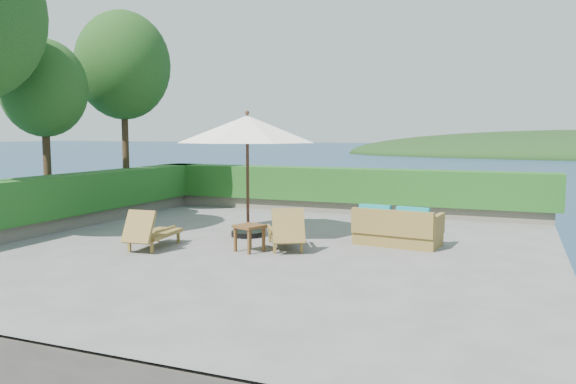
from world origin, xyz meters
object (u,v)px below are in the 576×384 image
at_px(lounge_left, 151,232).
at_px(side_table, 249,230).
at_px(patio_umbrella, 247,130).
at_px(wicker_loveseat, 397,230).
at_px(lounge_right, 286,231).

relative_size(lounge_left, side_table, 2.31).
xyz_separation_m(patio_umbrella, wicker_loveseat, (3.45, 0.24, -2.13)).
relative_size(patio_umbrella, side_table, 4.91).
distance_m(side_table, wicker_loveseat, 3.20).
bearing_deg(wicker_loveseat, lounge_left, -147.50).
distance_m(lounge_left, wicker_loveseat, 5.22).
distance_m(lounge_right, wicker_loveseat, 2.42).
distance_m(lounge_left, lounge_right, 2.81).
distance_m(patio_umbrella, lounge_left, 3.19).
height_order(patio_umbrella, wicker_loveseat, patio_umbrella).
height_order(patio_umbrella, lounge_right, patio_umbrella).
bearing_deg(lounge_left, wicker_loveseat, 20.69).
distance_m(patio_umbrella, side_table, 2.66).
distance_m(lounge_left, side_table, 2.10).
height_order(patio_umbrella, side_table, patio_umbrella).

